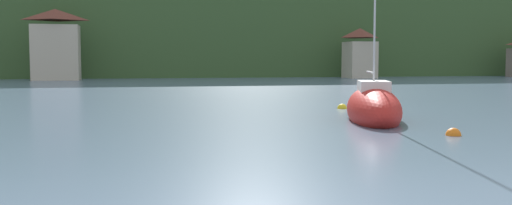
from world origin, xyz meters
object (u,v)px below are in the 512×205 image
at_px(shore_building_westcentral, 56,46).
at_px(mooring_buoy_far, 342,109).
at_px(shore_building_central, 360,54).
at_px(mooring_buoy_mid, 453,135).
at_px(sailboat_mid_8, 373,108).

relative_size(shore_building_westcentral, mooring_buoy_far, 16.98).
distance_m(shore_building_westcentral, mooring_buoy_far, 58.15).
bearing_deg(mooring_buoy_far, shore_building_central, 66.66).
bearing_deg(mooring_buoy_mid, shore_building_central, 70.65).
height_order(sailboat_mid_8, mooring_buoy_far, sailboat_mid_8).
relative_size(shore_building_westcentral, sailboat_mid_8, 0.87).
bearing_deg(sailboat_mid_8, mooring_buoy_mid, 24.16).
relative_size(shore_building_central, sailboat_mid_8, 0.68).
relative_size(mooring_buoy_mid, mooring_buoy_far, 1.01).
xyz_separation_m(shore_building_central, mooring_buoy_mid, (-23.13, -65.85, -3.82)).
bearing_deg(shore_building_westcentral, shore_building_central, 0.09).
distance_m(sailboat_mid_8, mooring_buoy_mid, 6.09).
bearing_deg(shore_building_central, shore_building_westcentral, -179.91).
relative_size(shore_building_westcentral, shore_building_central, 1.28).
relative_size(shore_building_central, mooring_buoy_far, 13.30).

